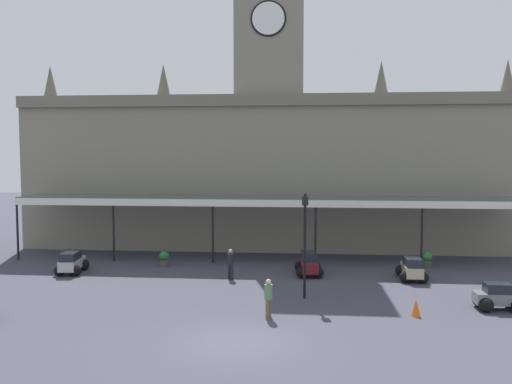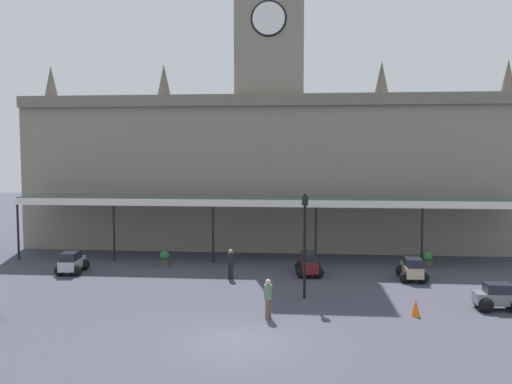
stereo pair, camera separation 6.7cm
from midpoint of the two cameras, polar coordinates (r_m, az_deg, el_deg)
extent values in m
plane|color=#3E3D4A|center=(20.15, -2.07, -15.85)|extent=(140.00, 140.00, 0.00)
cube|color=gray|center=(39.17, 1.63, 2.09)|extent=(35.51, 5.79, 10.94)
cube|color=#6C6558|center=(36.28, 1.35, 9.93)|extent=(35.51, 0.30, 0.80)
cube|color=gray|center=(39.99, 1.66, 15.99)|extent=(4.80, 4.80, 8.30)
cylinder|color=white|center=(37.81, 1.43, 18.23)|extent=(2.20, 0.12, 2.20)
cylinder|color=black|center=(37.85, 1.43, 18.22)|extent=(2.46, 0.06, 2.46)
cone|color=#5F594E|center=(43.83, -21.21, 10.90)|extent=(1.10, 1.10, 2.60)
cone|color=#5F594E|center=(40.77, -9.86, 11.64)|extent=(1.10, 1.10, 2.60)
cone|color=#5F594E|center=(39.82, 13.46, 11.77)|extent=(1.10, 1.10, 2.60)
cone|color=#5F594E|center=(41.96, 25.61, 11.08)|extent=(1.10, 1.10, 2.60)
cube|color=#38564C|center=(34.18, 1.11, -0.65)|extent=(32.11, 3.20, 0.16)
cube|color=silver|center=(32.61, 0.91, -1.23)|extent=(32.11, 0.12, 0.44)
cylinder|color=black|center=(37.71, -24.26, -3.70)|extent=(0.14, 0.14, 3.94)
cylinder|color=black|center=(35.02, -15.04, -4.05)|extent=(0.14, 0.14, 3.94)
cylinder|color=black|center=(33.37, -4.60, -4.32)|extent=(0.14, 0.14, 3.94)
cylinder|color=black|center=(32.91, 6.53, -4.46)|extent=(0.14, 0.14, 3.94)
cylinder|color=black|center=(33.68, 17.55, -4.43)|extent=(0.14, 0.14, 3.94)
cube|color=slate|center=(26.07, 24.78, -10.38)|extent=(2.05, 0.88, 0.50)
cube|color=#1E232B|center=(25.95, 24.71, -9.40)|extent=(1.10, 0.80, 0.42)
sphere|color=black|center=(26.75, 25.83, -10.48)|extent=(0.64, 0.64, 0.64)
sphere|color=black|center=(26.31, 23.03, -10.64)|extent=(0.64, 0.64, 0.64)
sphere|color=black|center=(25.50, 23.65, -11.13)|extent=(0.64, 0.64, 0.64)
cube|color=maroon|center=(30.43, 5.79, -7.89)|extent=(1.07, 2.31, 0.55)
cube|color=#1E232B|center=(30.53, 5.77, -6.90)|extent=(0.95, 1.61, 0.45)
sphere|color=black|center=(29.77, 6.80, -8.62)|extent=(0.64, 0.64, 0.64)
sphere|color=black|center=(29.69, 5.05, -8.64)|extent=(0.64, 0.64, 0.64)
sphere|color=black|center=(31.28, 6.49, -7.99)|extent=(0.64, 0.64, 0.64)
sphere|color=black|center=(31.20, 4.83, -8.01)|extent=(0.64, 0.64, 0.64)
cube|color=#B2B5BA|center=(32.56, -19.16, -7.31)|extent=(1.13, 2.33, 0.55)
cube|color=#1E232B|center=(32.28, -19.30, -6.51)|extent=(0.99, 1.63, 0.45)
sphere|color=black|center=(33.47, -19.47, -7.40)|extent=(0.64, 0.64, 0.64)
sphere|color=black|center=(33.19, -17.99, -7.46)|extent=(0.64, 0.64, 0.64)
sphere|color=black|center=(32.04, -20.37, -7.94)|extent=(0.64, 0.64, 0.64)
sphere|color=black|center=(31.75, -18.82, -8.01)|extent=(0.64, 0.64, 0.64)
cube|color=tan|center=(30.40, 16.53, -8.06)|extent=(0.96, 2.27, 0.55)
cube|color=#1E232B|center=(30.10, 16.62, -7.21)|extent=(0.87, 1.57, 0.45)
sphere|color=black|center=(31.12, 15.45, -8.18)|extent=(0.64, 0.64, 0.64)
sphere|color=black|center=(31.27, 17.10, -8.15)|extent=(0.64, 0.64, 0.64)
sphere|color=black|center=(29.62, 15.91, -8.82)|extent=(0.64, 0.64, 0.64)
sphere|color=black|center=(29.78, 17.64, -8.78)|extent=(0.64, 0.64, 0.64)
cylinder|color=brown|center=(22.53, 1.31, -12.56)|extent=(0.17, 0.17, 0.82)
cylinder|color=brown|center=(22.73, 1.50, -12.41)|extent=(0.17, 0.17, 0.82)
cylinder|color=#4C724C|center=(22.44, 1.41, -10.73)|extent=(0.34, 0.34, 0.62)
sphere|color=tan|center=(22.33, 1.41, -9.67)|extent=(0.23, 0.23, 0.23)
cylinder|color=black|center=(29.41, -2.81, -8.57)|extent=(0.17, 0.17, 0.82)
cylinder|color=black|center=(29.24, -2.55, -8.65)|extent=(0.17, 0.17, 0.82)
cylinder|color=black|center=(29.18, -2.69, -7.23)|extent=(0.34, 0.34, 0.62)
sphere|color=tan|center=(29.09, -2.69, -6.41)|extent=(0.23, 0.23, 0.23)
cylinder|color=black|center=(25.31, 5.35, -6.46)|extent=(0.13, 0.13, 4.47)
cube|color=black|center=(24.97, 5.39, -0.92)|extent=(0.30, 0.30, 0.44)
sphere|color=black|center=(24.95, 5.39, -0.28)|extent=(0.14, 0.14, 0.14)
cone|color=orange|center=(23.91, 16.93, -11.86)|extent=(0.40, 0.40, 0.73)
cylinder|color=#47423D|center=(33.04, -9.78, -7.56)|extent=(0.56, 0.56, 0.42)
sphere|color=#226434|center=(32.96, -9.79, -6.79)|extent=(0.60, 0.60, 0.60)
cylinder|color=#47423D|center=(33.97, 18.07, -7.39)|extent=(0.56, 0.56, 0.42)
sphere|color=#29742E|center=(33.88, 18.09, -6.64)|extent=(0.60, 0.60, 0.60)
camera|label=1|loc=(0.03, -89.93, 0.01)|focal=37.06mm
camera|label=2|loc=(0.03, 90.07, -0.01)|focal=37.06mm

